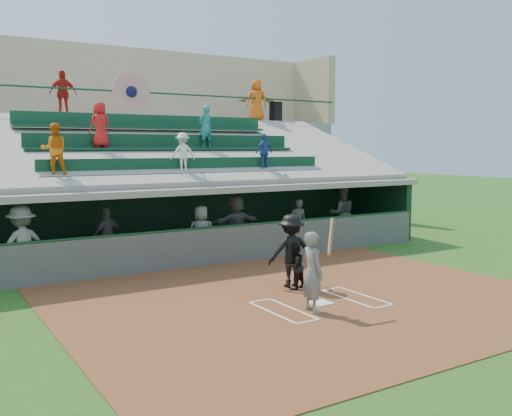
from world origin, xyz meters
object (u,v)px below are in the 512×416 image
home_plate (321,303)px  batter_at_plate (313,271)px  catcher (295,266)px  trash_bin (276,112)px

home_plate → batter_at_plate: 1.07m
batter_at_plate → home_plate: bearing=36.5°
catcher → trash_bin: 13.85m
home_plate → catcher: size_ratio=0.38×
home_plate → catcher: bearing=79.2°
home_plate → catcher: (0.26, 1.34, 0.55)m
home_plate → batter_at_plate: size_ratio=0.22×
home_plate → trash_bin: (7.11, 12.51, 5.03)m
home_plate → trash_bin: size_ratio=0.46×
batter_at_plate → trash_bin: trash_bin is taller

